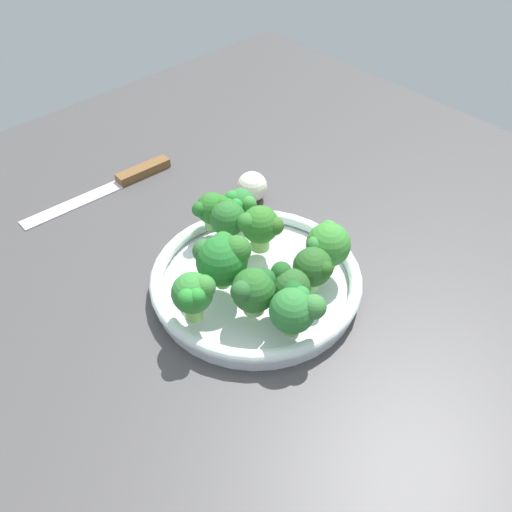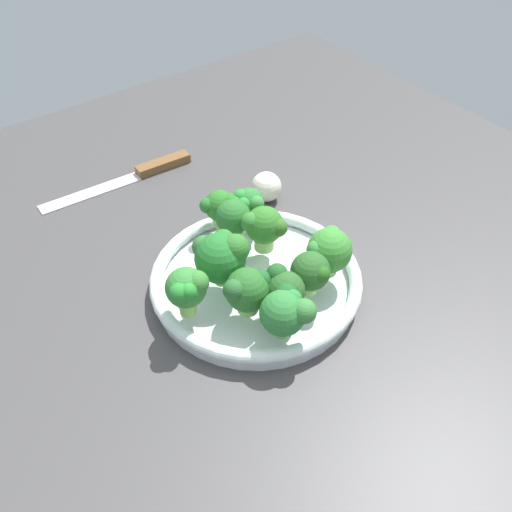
{
  "view_description": "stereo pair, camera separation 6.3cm",
  "coord_description": "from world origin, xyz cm",
  "px_view_note": "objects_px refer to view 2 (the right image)",
  "views": [
    {
      "loc": [
        -36.7,
        -39.3,
        58.39
      ],
      "look_at": [
        2.19,
        2.32,
        6.21
      ],
      "focal_mm": 42.03,
      "sensor_mm": 36.0,
      "label": 1
    },
    {
      "loc": [
        -31.84,
        -43.35,
        58.39
      ],
      "look_at": [
        2.19,
        2.32,
        6.21
      ],
      "focal_mm": 42.03,
      "sensor_mm": 36.0,
      "label": 2
    }
  ],
  "objects_px": {
    "broccoli_floret_7": "(187,289)",
    "broccoli_floret_8": "(285,290)",
    "broccoli_floret_3": "(329,250)",
    "broccoli_floret_10": "(264,226)",
    "broccoli_floret_4": "(248,203)",
    "broccoli_floret_5": "(285,313)",
    "broccoli_floret_0": "(221,255)",
    "knife": "(138,174)",
    "broccoli_floret_2": "(312,271)",
    "garlic_bulb": "(266,187)",
    "bowl": "(256,281)",
    "broccoli_floret_1": "(221,206)",
    "broccoli_floret_9": "(248,290)",
    "broccoli_floret_6": "(234,218)"
  },
  "relations": [
    {
      "from": "broccoli_floret_1",
      "to": "broccoli_floret_8",
      "type": "xyz_separation_m",
      "value": [
        -0.03,
        -0.18,
        0.0
      ]
    },
    {
      "from": "broccoli_floret_1",
      "to": "broccoli_floret_2",
      "type": "height_order",
      "value": "broccoli_floret_2"
    },
    {
      "from": "broccoli_floret_4",
      "to": "broccoli_floret_7",
      "type": "relative_size",
      "value": 0.84
    },
    {
      "from": "broccoli_floret_3",
      "to": "broccoli_floret_10",
      "type": "distance_m",
      "value": 0.09
    },
    {
      "from": "broccoli_floret_9",
      "to": "broccoli_floret_0",
      "type": "bearing_deg",
      "value": 86.7
    },
    {
      "from": "broccoli_floret_0",
      "to": "knife",
      "type": "relative_size",
      "value": 0.29
    },
    {
      "from": "broccoli_floret_1",
      "to": "garlic_bulb",
      "type": "xyz_separation_m",
      "value": [
        0.12,
        0.04,
        -0.04
      ]
    },
    {
      "from": "broccoli_floret_2",
      "to": "knife",
      "type": "distance_m",
      "value": 0.41
    },
    {
      "from": "broccoli_floret_1",
      "to": "broccoli_floret_2",
      "type": "relative_size",
      "value": 0.94
    },
    {
      "from": "broccoli_floret_3",
      "to": "broccoli_floret_8",
      "type": "height_order",
      "value": "broccoli_floret_3"
    },
    {
      "from": "broccoli_floret_7",
      "to": "knife",
      "type": "xyz_separation_m",
      "value": [
        0.11,
        0.34,
        -0.07
      ]
    },
    {
      "from": "broccoli_floret_9",
      "to": "broccoli_floret_5",
      "type": "bearing_deg",
      "value": -77.34
    },
    {
      "from": "broccoli_floret_7",
      "to": "broccoli_floret_8",
      "type": "relative_size",
      "value": 1.11
    },
    {
      "from": "broccoli_floret_3",
      "to": "broccoli_floret_4",
      "type": "bearing_deg",
      "value": 98.88
    },
    {
      "from": "broccoli_floret_6",
      "to": "broccoli_floret_10",
      "type": "bearing_deg",
      "value": -60.13
    },
    {
      "from": "broccoli_floret_0",
      "to": "broccoli_floret_4",
      "type": "relative_size",
      "value": 1.36
    },
    {
      "from": "broccoli_floret_0",
      "to": "garlic_bulb",
      "type": "relative_size",
      "value": 1.59
    },
    {
      "from": "bowl",
      "to": "broccoli_floret_10",
      "type": "bearing_deg",
      "value": 40.73
    },
    {
      "from": "broccoli_floret_2",
      "to": "broccoli_floret_5",
      "type": "xyz_separation_m",
      "value": [
        -0.07,
        -0.04,
        0.0
      ]
    },
    {
      "from": "bowl",
      "to": "broccoli_floret_10",
      "type": "height_order",
      "value": "broccoli_floret_10"
    },
    {
      "from": "broccoli_floret_4",
      "to": "broccoli_floret_5",
      "type": "relative_size",
      "value": 0.9
    },
    {
      "from": "broccoli_floret_10",
      "to": "garlic_bulb",
      "type": "height_order",
      "value": "broccoli_floret_10"
    },
    {
      "from": "broccoli_floret_0",
      "to": "broccoli_floret_4",
      "type": "distance_m",
      "value": 0.12
    },
    {
      "from": "broccoli_floret_2",
      "to": "broccoli_floret_3",
      "type": "bearing_deg",
      "value": 18.44
    },
    {
      "from": "broccoli_floret_4",
      "to": "broccoli_floret_10",
      "type": "relative_size",
      "value": 0.84
    },
    {
      "from": "broccoli_floret_6",
      "to": "broccoli_floret_2",
      "type": "bearing_deg",
      "value": -81.39
    },
    {
      "from": "garlic_bulb",
      "to": "broccoli_floret_2",
      "type": "bearing_deg",
      "value": -114.1
    },
    {
      "from": "broccoli_floret_2",
      "to": "garlic_bulb",
      "type": "bearing_deg",
      "value": 65.9
    },
    {
      "from": "broccoli_floret_1",
      "to": "broccoli_floret_5",
      "type": "distance_m",
      "value": 0.22
    },
    {
      "from": "broccoli_floret_9",
      "to": "knife",
      "type": "relative_size",
      "value": 0.24
    },
    {
      "from": "broccoli_floret_2",
      "to": "broccoli_floret_7",
      "type": "xyz_separation_m",
      "value": [
        -0.14,
        0.06,
        0.01
      ]
    },
    {
      "from": "broccoli_floret_10",
      "to": "broccoli_floret_5",
      "type": "bearing_deg",
      "value": -118.0
    },
    {
      "from": "bowl",
      "to": "broccoli_floret_1",
      "type": "bearing_deg",
      "value": 79.81
    },
    {
      "from": "broccoli_floret_7",
      "to": "bowl",
      "type": "bearing_deg",
      "value": 4.36
    },
    {
      "from": "broccoli_floret_2",
      "to": "bowl",
      "type": "bearing_deg",
      "value": 118.31
    },
    {
      "from": "broccoli_floret_5",
      "to": "broccoli_floret_4",
      "type": "bearing_deg",
      "value": 65.38
    },
    {
      "from": "bowl",
      "to": "broccoli_floret_2",
      "type": "distance_m",
      "value": 0.09
    },
    {
      "from": "broccoli_floret_10",
      "to": "garlic_bulb",
      "type": "relative_size",
      "value": 1.38
    },
    {
      "from": "broccoli_floret_5",
      "to": "knife",
      "type": "relative_size",
      "value": 0.24
    },
    {
      "from": "broccoli_floret_6",
      "to": "broccoli_floret_10",
      "type": "height_order",
      "value": "same"
    },
    {
      "from": "broccoli_floret_3",
      "to": "broccoli_floret_8",
      "type": "distance_m",
      "value": 0.09
    },
    {
      "from": "bowl",
      "to": "broccoli_floret_7",
      "type": "height_order",
      "value": "broccoli_floret_7"
    },
    {
      "from": "broccoli_floret_9",
      "to": "garlic_bulb",
      "type": "distance_m",
      "value": 0.28
    },
    {
      "from": "knife",
      "to": "broccoli_floret_5",
      "type": "bearing_deg",
      "value": -94.55
    },
    {
      "from": "broccoli_floret_4",
      "to": "broccoli_floret_5",
      "type": "height_order",
      "value": "broccoli_floret_5"
    },
    {
      "from": "broccoli_floret_9",
      "to": "garlic_bulb",
      "type": "height_order",
      "value": "broccoli_floret_9"
    },
    {
      "from": "broccoli_floret_7",
      "to": "broccoli_floret_10",
      "type": "distance_m",
      "value": 0.15
    },
    {
      "from": "broccoli_floret_1",
      "to": "broccoli_floret_4",
      "type": "relative_size",
      "value": 1.01
    },
    {
      "from": "broccoli_floret_6",
      "to": "broccoli_floret_4",
      "type": "bearing_deg",
      "value": 26.62
    },
    {
      "from": "broccoli_floret_0",
      "to": "broccoli_floret_8",
      "type": "height_order",
      "value": "broccoli_floret_0"
    }
  ]
}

